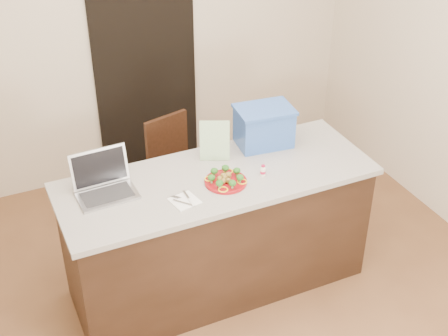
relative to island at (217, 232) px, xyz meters
name	(u,v)px	position (x,y,z in m)	size (l,w,h in m)	color
ground	(233,305)	(0.00, -0.25, -0.46)	(4.00, 4.00, 0.00)	brown
room_shell	(235,93)	(0.00, -0.25, 1.16)	(4.00, 4.00, 4.00)	white
doorway	(145,64)	(0.10, 1.73, 0.54)	(0.90, 0.02, 2.00)	black
island	(217,232)	(0.00, 0.00, 0.00)	(2.06, 0.76, 0.92)	black
plate	(226,181)	(0.02, -0.09, 0.47)	(0.27, 0.27, 0.02)	maroon
meatballs	(225,178)	(0.01, -0.09, 0.49)	(0.10, 0.11, 0.04)	olive
broccoli	(226,176)	(0.02, -0.09, 0.51)	(0.23, 0.22, 0.04)	#194913
pepper_rings	(226,180)	(0.02, -0.09, 0.48)	(0.24, 0.24, 0.01)	yellow
napkin	(185,201)	(-0.29, -0.17, 0.46)	(0.16, 0.16, 0.01)	silver
fork	(181,200)	(-0.31, -0.16, 0.47)	(0.09, 0.16, 0.00)	#ACADB1
knife	(190,200)	(-0.26, -0.19, 0.47)	(0.02, 0.18, 0.01)	silver
yogurt_bottle	(263,171)	(0.27, -0.11, 0.49)	(0.04, 0.04, 0.07)	white
laptop	(103,182)	(-0.70, 0.14, 0.53)	(0.37, 0.30, 0.25)	#A3A3A7
leaflet	(215,141)	(0.07, 0.20, 0.60)	(0.20, 0.00, 0.28)	white
blue_box	(264,126)	(0.46, 0.24, 0.60)	(0.41, 0.32, 0.28)	#2E56A8
chair	(172,163)	(0.02, 0.93, 0.03)	(0.46, 0.47, 0.86)	#351B0F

